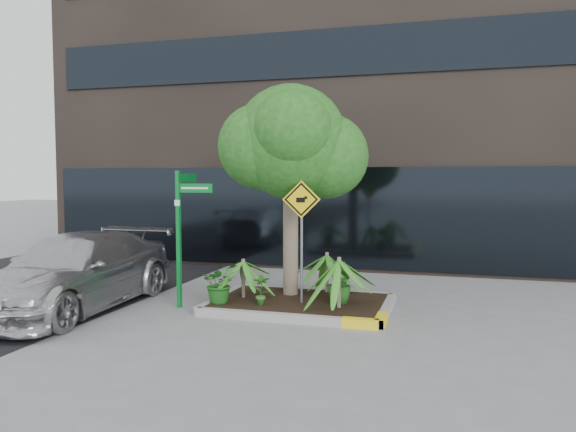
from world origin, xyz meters
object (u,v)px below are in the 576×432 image
(parked_car, at_px, (76,272))
(street_sign_post, at_px, (182,223))
(tree, at_px, (291,142))
(cattle_sign, at_px, (301,220))

(parked_car, xyz_separation_m, street_sign_post, (1.85, 0.68, 0.90))
(tree, bearing_deg, cattle_sign, -60.35)
(parked_car, distance_m, street_sign_post, 2.17)
(tree, xyz_separation_m, parked_car, (-3.67, -1.72, -2.44))
(street_sign_post, bearing_deg, parked_car, -157.45)
(parked_car, height_order, street_sign_post, street_sign_post)
(tree, relative_size, cattle_sign, 1.91)
(parked_car, bearing_deg, street_sign_post, 19.05)
(street_sign_post, bearing_deg, cattle_sign, 10.94)
(tree, distance_m, cattle_sign, 1.68)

